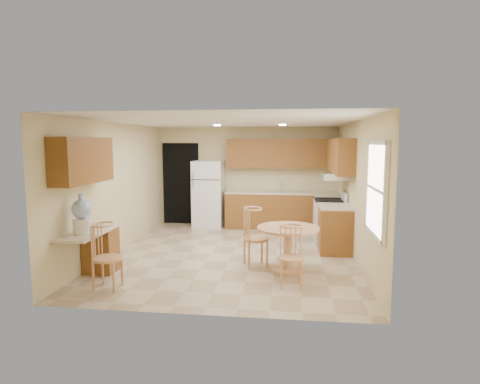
# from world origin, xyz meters

# --- Properties ---
(floor) EXTENTS (5.50, 5.50, 0.00)m
(floor) POSITION_xyz_m (0.00, 0.00, 0.00)
(floor) COLOR tan
(floor) RESTS_ON ground
(ceiling) EXTENTS (4.50, 5.50, 0.02)m
(ceiling) POSITION_xyz_m (0.00, 0.00, 2.50)
(ceiling) COLOR white
(ceiling) RESTS_ON wall_back
(wall_back) EXTENTS (4.50, 0.02, 2.50)m
(wall_back) POSITION_xyz_m (0.00, 2.75, 1.25)
(wall_back) COLOR beige
(wall_back) RESTS_ON floor
(wall_front) EXTENTS (4.50, 0.02, 2.50)m
(wall_front) POSITION_xyz_m (0.00, -2.75, 1.25)
(wall_front) COLOR beige
(wall_front) RESTS_ON floor
(wall_left) EXTENTS (0.02, 5.50, 2.50)m
(wall_left) POSITION_xyz_m (-2.25, 0.00, 1.25)
(wall_left) COLOR beige
(wall_left) RESTS_ON floor
(wall_right) EXTENTS (0.02, 5.50, 2.50)m
(wall_right) POSITION_xyz_m (2.25, 0.00, 1.25)
(wall_right) COLOR beige
(wall_right) RESTS_ON floor
(doorway) EXTENTS (0.90, 0.02, 2.10)m
(doorway) POSITION_xyz_m (-1.75, 2.73, 1.05)
(doorway) COLOR black
(doorway) RESTS_ON floor
(base_cab_back) EXTENTS (2.75, 0.60, 0.87)m
(base_cab_back) POSITION_xyz_m (0.88, 2.45, 0.43)
(base_cab_back) COLOR brown
(base_cab_back) RESTS_ON floor
(counter_back) EXTENTS (2.75, 0.63, 0.04)m
(counter_back) POSITION_xyz_m (0.88, 2.45, 0.89)
(counter_back) COLOR beige
(counter_back) RESTS_ON base_cab_back
(base_cab_right_a) EXTENTS (0.60, 0.59, 0.87)m
(base_cab_right_a) POSITION_xyz_m (1.95, 1.85, 0.43)
(base_cab_right_a) COLOR brown
(base_cab_right_a) RESTS_ON floor
(counter_right_a) EXTENTS (0.63, 0.59, 0.04)m
(counter_right_a) POSITION_xyz_m (1.95, 1.85, 0.89)
(counter_right_a) COLOR beige
(counter_right_a) RESTS_ON base_cab_right_a
(base_cab_right_b) EXTENTS (0.60, 0.80, 0.87)m
(base_cab_right_b) POSITION_xyz_m (1.95, 0.40, 0.43)
(base_cab_right_b) COLOR brown
(base_cab_right_b) RESTS_ON floor
(counter_right_b) EXTENTS (0.63, 0.80, 0.04)m
(counter_right_b) POSITION_xyz_m (1.95, 0.40, 0.89)
(counter_right_b) COLOR beige
(counter_right_b) RESTS_ON base_cab_right_b
(upper_cab_back) EXTENTS (2.75, 0.33, 0.70)m
(upper_cab_back) POSITION_xyz_m (0.88, 2.58, 1.85)
(upper_cab_back) COLOR brown
(upper_cab_back) RESTS_ON wall_back
(upper_cab_right) EXTENTS (0.33, 2.42, 0.70)m
(upper_cab_right) POSITION_xyz_m (2.08, 1.21, 1.85)
(upper_cab_right) COLOR brown
(upper_cab_right) RESTS_ON wall_right
(upper_cab_left) EXTENTS (0.33, 1.40, 0.70)m
(upper_cab_left) POSITION_xyz_m (-2.08, -1.60, 1.85)
(upper_cab_left) COLOR brown
(upper_cab_left) RESTS_ON wall_left
(sink) EXTENTS (0.78, 0.44, 0.01)m
(sink) POSITION_xyz_m (0.85, 2.45, 0.91)
(sink) COLOR silver
(sink) RESTS_ON counter_back
(range_hood) EXTENTS (0.50, 0.76, 0.14)m
(range_hood) POSITION_xyz_m (2.00, 1.18, 1.42)
(range_hood) COLOR silver
(range_hood) RESTS_ON upper_cab_right
(desk_pedestal) EXTENTS (0.48, 0.42, 0.72)m
(desk_pedestal) POSITION_xyz_m (-2.00, -1.32, 0.36)
(desk_pedestal) COLOR brown
(desk_pedestal) RESTS_ON floor
(desk_top) EXTENTS (0.50, 1.20, 0.04)m
(desk_top) POSITION_xyz_m (-2.00, -1.70, 0.75)
(desk_top) COLOR beige
(desk_top) RESTS_ON desk_pedestal
(window) EXTENTS (0.06, 1.12, 1.30)m
(window) POSITION_xyz_m (2.23, -1.85, 1.50)
(window) COLOR white
(window) RESTS_ON wall_right
(can_light_a) EXTENTS (0.14, 0.14, 0.02)m
(can_light_a) POSITION_xyz_m (-0.50, 1.20, 2.48)
(can_light_a) COLOR white
(can_light_a) RESTS_ON ceiling
(can_light_b) EXTENTS (0.14, 0.14, 0.02)m
(can_light_b) POSITION_xyz_m (0.90, 1.20, 2.48)
(can_light_b) COLOR white
(can_light_b) RESTS_ON ceiling
(refrigerator) EXTENTS (0.73, 0.72, 1.66)m
(refrigerator) POSITION_xyz_m (-0.95, 2.40, 0.83)
(refrigerator) COLOR white
(refrigerator) RESTS_ON floor
(stove) EXTENTS (0.65, 0.76, 1.09)m
(stove) POSITION_xyz_m (1.92, 1.18, 0.47)
(stove) COLOR white
(stove) RESTS_ON floor
(dining_table) EXTENTS (1.02, 1.02, 0.75)m
(dining_table) POSITION_xyz_m (1.05, -0.95, 0.49)
(dining_table) COLOR tan
(dining_table) RESTS_ON floor
(chair_table_a) EXTENTS (0.45, 0.58, 1.01)m
(chair_table_a) POSITION_xyz_m (0.50, -0.79, 0.61)
(chair_table_a) COLOR tan
(chair_table_a) RESTS_ON floor
(chair_table_b) EXTENTS (0.40, 0.40, 0.90)m
(chair_table_b) POSITION_xyz_m (1.10, -1.68, 0.55)
(chair_table_b) COLOR tan
(chair_table_b) RESTS_ON floor
(chair_desk) EXTENTS (0.42, 0.54, 0.95)m
(chair_desk) POSITION_xyz_m (-1.55, -2.12, 0.58)
(chair_desk) COLOR tan
(chair_desk) RESTS_ON floor
(water_crock) EXTENTS (0.29, 0.29, 0.60)m
(water_crock) POSITION_xyz_m (-2.00, -1.87, 1.04)
(water_crock) COLOR white
(water_crock) RESTS_ON desk_top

